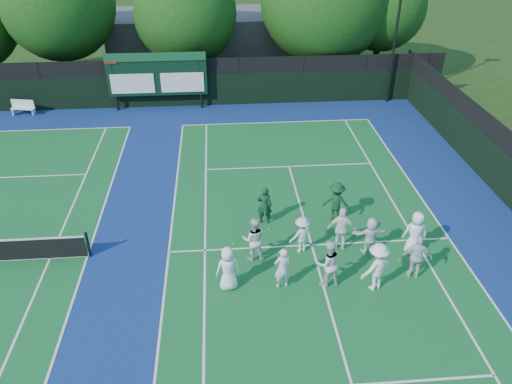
{
  "coord_description": "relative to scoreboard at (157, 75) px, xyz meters",
  "views": [
    {
      "loc": [
        -3.38,
        -14.17,
        11.81
      ],
      "look_at": [
        -2.0,
        3.0,
        1.3
      ],
      "focal_mm": 35.0,
      "sensor_mm": 36.0,
      "label": 1
    }
  ],
  "objects": [
    {
      "name": "tennis_ball_0",
      "position": [
        3.75,
        -15.31,
        -2.16
      ],
      "size": [
        0.07,
        0.07,
        0.07
      ],
      "primitive_type": "sphere",
      "color": "#BAC317",
      "rests_on": "ground"
    },
    {
      "name": "tree_e",
      "position": [
        14.87,
        3.99,
        2.8
      ],
      "size": [
        5.77,
        5.77,
        8.03
      ],
      "color": "#311F0D",
      "rests_on": "ground"
    },
    {
      "name": "player_back_0",
      "position": [
        4.72,
        -15.2,
        -1.3
      ],
      "size": [
        0.92,
        0.74,
        1.78
      ],
      "primitive_type": "imported",
      "rotation": [
        0.0,
        0.0,
        3.06
      ],
      "color": "silver",
      "rests_on": "ground"
    },
    {
      "name": "court_apron",
      "position": [
        1.01,
        -14.59,
        -2.19
      ],
      "size": [
        34.0,
        32.0,
        0.01
      ],
      "primitive_type": "cube",
      "color": "navy",
      "rests_on": "ground"
    },
    {
      "name": "tennis_ball_2",
      "position": [
        10.13,
        -15.74,
        -2.16
      ],
      "size": [
        0.07,
        0.07,
        0.07
      ],
      "primitive_type": "sphere",
      "color": "#BAC317",
      "rests_on": "ground"
    },
    {
      "name": "player_back_1",
      "position": [
        6.54,
        -14.9,
        -1.44
      ],
      "size": [
        1.1,
        0.83,
        1.51
      ],
      "primitive_type": "imported",
      "rotation": [
        0.0,
        0.0,
        3.45
      ],
      "color": "silver",
      "rests_on": "ground"
    },
    {
      "name": "player_front_4",
      "position": [
        10.3,
        -16.66,
        -1.32
      ],
      "size": [
        1.09,
        0.62,
        1.74
      ],
      "primitive_type": "imported",
      "rotation": [
        0.0,
        0.0,
        2.94
      ],
      "color": "silver",
      "rests_on": "ground"
    },
    {
      "name": "clubhouse",
      "position": [
        5.01,
        8.41,
        -0.19
      ],
      "size": [
        18.0,
        6.0,
        4.0
      ],
      "primitive_type": "cube",
      "color": "#515055",
      "rests_on": "ground"
    },
    {
      "name": "tennis_ball_5",
      "position": [
        10.98,
        -14.45,
        -2.16
      ],
      "size": [
        0.07,
        0.07,
        0.07
      ],
      "primitive_type": "sphere",
      "color": "#BAC317",
      "rests_on": "ground"
    },
    {
      "name": "scoreboard",
      "position": [
        0.0,
        0.0,
        0.0
      ],
      "size": [
        6.0,
        0.21,
        3.55
      ],
      "color": "black",
      "rests_on": "ground"
    },
    {
      "name": "tree_d",
      "position": [
        11.01,
        3.99,
        3.31
      ],
      "size": [
        8.5,
        8.5,
        9.97
      ],
      "color": "#311F0D",
      "rests_on": "ground"
    },
    {
      "name": "player_back_3",
      "position": [
        9.1,
        -15.12,
        -1.44
      ],
      "size": [
        1.42,
        0.54,
        1.5
      ],
      "primitive_type": "imported",
      "rotation": [
        0.0,
        0.0,
        3.21
      ],
      "color": "white",
      "rests_on": "ground"
    },
    {
      "name": "player_front_0",
      "position": [
        3.73,
        -16.71,
        -1.35
      ],
      "size": [
        0.9,
        0.67,
        1.69
      ],
      "primitive_type": "imported",
      "rotation": [
        0.0,
        0.0,
        3.31
      ],
      "color": "white",
      "rests_on": "ground"
    },
    {
      "name": "near_court",
      "position": [
        7.01,
        -14.59,
        -2.18
      ],
      "size": [
        11.05,
        23.85,
        0.01
      ],
      "color": "#125B26",
      "rests_on": "ground"
    },
    {
      "name": "back_fence",
      "position": [
        1.01,
        0.41,
        -0.83
      ],
      "size": [
        34.0,
        0.08,
        3.0
      ],
      "color": "black",
      "rests_on": "ground"
    },
    {
      "name": "coach_left",
      "position": [
        5.33,
        -12.89,
        -1.35
      ],
      "size": [
        0.65,
        0.47,
        1.68
      ],
      "primitive_type": "imported",
      "rotation": [
        0.0,
        0.0,
        3.03
      ],
      "color": "#0F391E",
      "rests_on": "ground"
    },
    {
      "name": "player_front_3",
      "position": [
        8.74,
        -17.12,
        -1.27
      ],
      "size": [
        1.36,
        1.09,
        1.84
      ],
      "primitive_type": "imported",
      "rotation": [
        0.0,
        0.0,
        3.55
      ],
      "color": "white",
      "rests_on": "ground"
    },
    {
      "name": "tennis_ball_3",
      "position": [
        4.0,
        -14.29,
        -2.16
      ],
      "size": [
        0.07,
        0.07,
        0.07
      ],
      "primitive_type": "sphere",
      "color": "#BAC317",
      "rests_on": "ground"
    },
    {
      "name": "player_front_2",
      "position": [
        7.14,
        -16.79,
        -1.28
      ],
      "size": [
        0.97,
        0.8,
        1.82
      ],
      "primitive_type": "imported",
      "rotation": [
        0.0,
        0.0,
        3.28
      ],
      "color": "silver",
      "rests_on": "ground"
    },
    {
      "name": "player_back_2",
      "position": [
        8.06,
        -14.84,
        -1.29
      ],
      "size": [
        1.13,
        0.67,
        1.8
      ],
      "primitive_type": "imported",
      "rotation": [
        0.0,
        0.0,
        2.92
      ],
      "color": "white",
      "rests_on": "ground"
    },
    {
      "name": "player_back_4",
      "position": [
        10.73,
        -15.29,
        -1.3
      ],
      "size": [
        0.95,
        0.7,
        1.77
      ],
      "primitive_type": "imported",
      "rotation": [
        0.0,
        0.0,
        2.98
      ],
      "color": "white",
      "rests_on": "ground"
    },
    {
      "name": "tennis_ball_4",
      "position": [
        5.49,
        -13.43,
        -2.16
      ],
      "size": [
        0.07,
        0.07,
        0.07
      ],
      "primitive_type": "sphere",
      "color": "#BAC317",
      "rests_on": "ground"
    },
    {
      "name": "player_front_1",
      "position": [
        5.57,
        -16.8,
        -1.38
      ],
      "size": [
        0.65,
        0.49,
        1.62
      ],
      "primitive_type": "imported",
      "rotation": [
        0.0,
        0.0,
        3.34
      ],
      "color": "silver",
      "rests_on": "ground"
    },
    {
      "name": "tree_b",
      "position": [
        -5.96,
        3.99,
        3.27
      ],
      "size": [
        7.07,
        7.07,
        9.18
      ],
      "color": "#311F0D",
      "rests_on": "ground"
    },
    {
      "name": "tree_c",
      "position": [
        1.92,
        3.99,
        2.57
      ],
      "size": [
        6.64,
        6.64,
        8.25
      ],
      "color": "#311F0D",
      "rests_on": "ground"
    },
    {
      "name": "ground",
      "position": [
        7.01,
        -15.59,
        -2.19
      ],
      "size": [
        120.0,
        120.0,
        0.0
      ],
      "primitive_type": "plane",
      "color": "#19340E",
      "rests_on": "ground"
    },
    {
      "name": "bench",
      "position": [
        -8.19,
        -0.22,
        -1.7
      ],
      "size": [
        1.49,
        0.67,
        0.91
      ],
      "color": "silver",
      "rests_on": "ground"
    },
    {
      "name": "coach_right",
      "position": [
        8.28,
        -12.94,
        -1.32
      ],
      "size": [
        1.28,
        0.99,
        1.75
      ],
      "primitive_type": "imported",
      "rotation": [
        0.0,
        0.0,
        2.8
      ],
      "color": "#103B1E",
      "rests_on": "ground"
    }
  ]
}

